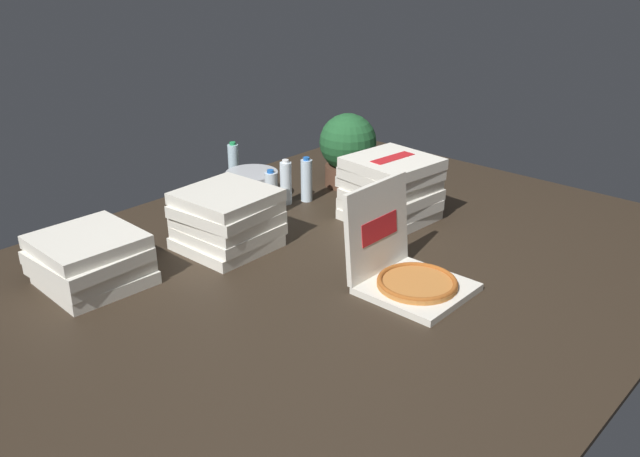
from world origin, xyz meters
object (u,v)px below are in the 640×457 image
object	(u,v)px
open_pizza_box	(405,268)
ice_bucket	(252,185)
potted_plant	(348,148)
water_bottle_3	(271,194)
water_bottle_1	(234,164)
pizza_stack_left_near	(227,220)
water_bottle_2	(286,183)
pizza_stack_left_mid	(391,189)
water_bottle_0	(307,180)
pizza_stack_left_far	(90,260)

from	to	relation	value
open_pizza_box	ice_bucket	size ratio (longest dim) A/B	1.52
ice_bucket	potted_plant	bearing A→B (deg)	-24.67
water_bottle_3	potted_plant	bearing A→B (deg)	0.76
water_bottle_1	water_bottle_3	bearing A→B (deg)	-111.18
pizza_stack_left_near	water_bottle_2	bearing A→B (deg)	18.02
pizza_stack_left_near	water_bottle_1	xyz separation A→B (m)	(0.57, 0.61, -0.02)
pizza_stack_left_mid	ice_bucket	size ratio (longest dim) A/B	1.58
water_bottle_1	water_bottle_2	xyz separation A→B (m)	(-0.03, -0.43, 0.00)
water_bottle_3	water_bottle_1	bearing A→B (deg)	68.82
water_bottle_0	water_bottle_3	size ratio (longest dim) A/B	1.00
potted_plant	water_bottle_3	bearing A→B (deg)	-179.24
pizza_stack_left_near	water_bottle_3	distance (m)	0.40
water_bottle_3	water_bottle_0	bearing A→B (deg)	1.51
open_pizza_box	potted_plant	world-z (taller)	potted_plant
open_pizza_box	water_bottle_1	distance (m)	1.45
open_pizza_box	pizza_stack_left_far	world-z (taller)	open_pizza_box
water_bottle_2	potted_plant	bearing A→B (deg)	-6.63
water_bottle_1	water_bottle_3	size ratio (longest dim) A/B	1.00
open_pizza_box	water_bottle_0	size ratio (longest dim) A/B	1.76
pizza_stack_left_mid	water_bottle_1	world-z (taller)	pizza_stack_left_mid
pizza_stack_left_mid	water_bottle_0	size ratio (longest dim) A/B	1.83
pizza_stack_left_near	potted_plant	xyz separation A→B (m)	(0.97, 0.13, 0.08)
open_pizza_box	water_bottle_3	xyz separation A→B (m)	(0.17, 0.91, 0.03)
open_pizza_box	pizza_stack_left_near	size ratio (longest dim) A/B	1.03
pizza_stack_left_mid	open_pizza_box	bearing A→B (deg)	-138.73
pizza_stack_left_near	pizza_stack_left_mid	size ratio (longest dim) A/B	0.94
pizza_stack_left_far	water_bottle_1	world-z (taller)	water_bottle_1
pizza_stack_left_far	water_bottle_3	world-z (taller)	water_bottle_3
pizza_stack_left_mid	potted_plant	world-z (taller)	potted_plant
ice_bucket	water_bottle_2	world-z (taller)	water_bottle_2
pizza_stack_left_mid	water_bottle_1	size ratio (longest dim) A/B	1.83
pizza_stack_left_near	potted_plant	size ratio (longest dim) A/B	1.01
ice_bucket	water_bottle_2	size ratio (longest dim) A/B	1.16
pizza_stack_left_far	ice_bucket	xyz separation A→B (m)	(1.06, 0.22, -0.03)
open_pizza_box	pizza_stack_left_near	xyz separation A→B (m)	(-0.21, 0.80, 0.05)
pizza_stack_left_far	pizza_stack_left_mid	xyz separation A→B (m)	(1.32, -0.47, 0.05)
water_bottle_0	water_bottle_2	distance (m)	0.11
pizza_stack_left_mid	water_bottle_3	xyz separation A→B (m)	(-0.35, 0.46, -0.04)
water_bottle_0	potted_plant	xyz separation A→B (m)	(0.33, 0.00, 0.10)
pizza_stack_left_mid	water_bottle_3	bearing A→B (deg)	127.49
potted_plant	pizza_stack_left_far	bearing A→B (deg)	179.87
pizza_stack_left_near	water_bottle_0	distance (m)	0.65
water_bottle_1	water_bottle_2	world-z (taller)	same
water_bottle_0	water_bottle_2	world-z (taller)	same
pizza_stack_left_mid	potted_plant	bearing A→B (deg)	62.87
water_bottle_0	water_bottle_3	xyz separation A→B (m)	(-0.26, -0.01, 0.00)
pizza_stack_left_mid	ice_bucket	distance (m)	0.74
pizza_stack_left_mid	water_bottle_0	xyz separation A→B (m)	(-0.09, 0.46, -0.04)
pizza_stack_left_near	ice_bucket	bearing A→B (deg)	36.90
open_pizza_box	water_bottle_1	world-z (taller)	open_pizza_box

